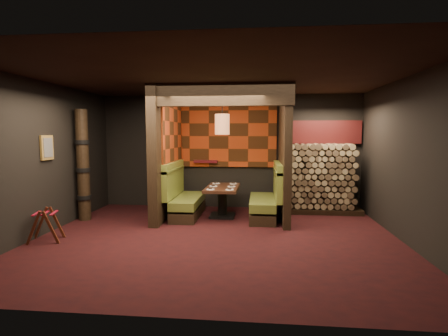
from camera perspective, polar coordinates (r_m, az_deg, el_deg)
floor at (r=6.41m, az=-1.17°, el=-11.53°), size 6.50×5.50×0.02m
ceiling at (r=6.20m, az=-1.22°, el=14.72°), size 6.50×5.50×0.02m
wall_back at (r=8.88m, az=0.93°, el=2.68°), size 6.50×0.02×2.85m
wall_front at (r=3.43m, az=-6.71°, el=-2.01°), size 6.50×0.02×2.85m
wall_left at (r=7.29m, az=-27.57°, el=1.41°), size 0.02×5.50×2.85m
wall_right at (r=6.60m, az=28.17°, el=1.01°), size 0.02×5.50×2.85m
partition_left at (r=8.02m, az=-9.40°, el=2.29°), size 0.20×2.20×2.85m
partition_right at (r=7.81m, az=9.83°, el=2.20°), size 0.15×2.10×2.85m
header_beam at (r=6.86m, az=-0.72°, el=11.90°), size 2.85×0.18×0.44m
tapa_back_panel at (r=8.82m, az=0.74°, el=5.23°), size 2.40×0.06×1.55m
tapa_side_panel at (r=8.15m, az=-8.31°, el=5.35°), size 0.04×1.85×1.45m
lacquer_shelf at (r=8.86m, az=-3.00°, el=1.08°), size 0.60×0.12×0.07m
booth_bench_left at (r=8.05m, az=-6.60°, el=-5.01°), size 0.68×1.60×1.14m
booth_bench_right at (r=7.87m, az=7.04°, el=-5.26°), size 0.68×1.60×1.14m
dining_table at (r=7.91m, az=-0.26°, el=-4.72°), size 0.73×1.33×0.69m
place_settings at (r=7.87m, az=-0.26°, el=-2.97°), size 0.61×1.09×0.03m
pendant_lamp at (r=7.73m, az=-0.30°, el=7.15°), size 0.32×0.32×0.99m
framed_picture at (r=7.34m, az=-26.93°, el=2.99°), size 0.05×0.36×0.46m
luggage_rack at (r=6.93m, az=-27.10°, el=-8.14°), size 0.65×0.53×0.61m
totem_column at (r=8.14m, az=-22.03°, el=0.32°), size 0.31×0.31×2.40m
firewood_stack at (r=8.64m, az=15.98°, el=-1.65°), size 1.73×0.70×1.64m
mosaic_header at (r=8.90m, az=15.79°, el=5.65°), size 1.83×0.10×0.56m
bay_front_post at (r=8.08m, az=10.33°, el=2.30°), size 0.08×0.08×2.85m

